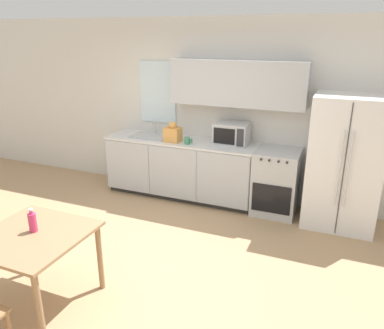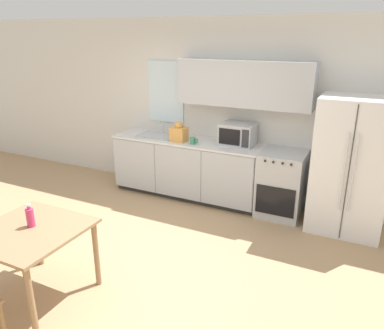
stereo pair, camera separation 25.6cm
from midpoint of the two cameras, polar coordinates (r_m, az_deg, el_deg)
name	(u,v)px [view 2 (the right image)]	position (r m, az deg, el deg)	size (l,w,h in m)	color
ground_plane	(137,259)	(4.48, -6.69, -14.09)	(12.00, 12.00, 0.00)	tan
wall_back	(218,106)	(5.75, 5.28, 8.93)	(12.00, 0.38, 2.70)	silver
kitchen_counter	(187,168)	(5.87, 0.49, -0.52)	(2.37, 0.65, 0.92)	#333333
oven_range	(281,184)	(5.44, 14.77, -2.88)	(0.61, 0.65, 0.92)	#B7BABC
refrigerator	(351,166)	(5.19, 24.34, -0.24)	(0.90, 0.76, 1.75)	white
kitchen_sink	(158,135)	(5.97, -4.01, 4.49)	(0.61, 0.41, 0.20)	#B7BABC
microwave	(238,134)	(5.50, 8.32, 4.58)	(0.49, 0.39, 0.32)	#B7BABC
coffee_mug	(193,141)	(5.50, 1.52, 3.64)	(0.11, 0.08, 0.10)	#3F8C66
grocery_bag_0	(179,133)	(5.63, -0.71, 4.85)	(0.24, 0.20, 0.31)	#DB994C
dining_table	(31,239)	(3.83, -21.60, -10.60)	(0.94, 0.94, 0.74)	#997551
drink_bottle	(30,217)	(3.78, -21.66, -7.48)	(0.07, 0.07, 0.23)	#DB386B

